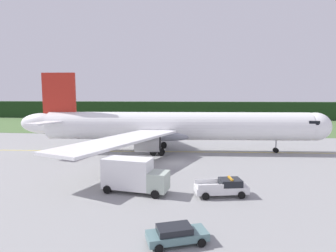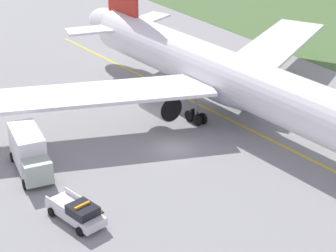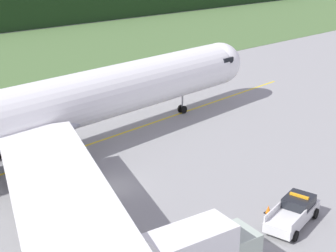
# 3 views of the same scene
# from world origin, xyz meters

# --- Properties ---
(ground) EXTENTS (320.00, 320.00, 0.00)m
(ground) POSITION_xyz_m (0.00, 0.00, 0.00)
(ground) COLOR gray
(taxiway_centerline_main) EXTENTS (76.15, 5.31, 0.01)m
(taxiway_centerline_main) POSITION_xyz_m (-0.49, 8.73, 0.00)
(taxiway_centerline_main) COLOR yellow
(taxiway_centerline_main) RESTS_ON ground
(airliner) EXTENTS (57.30, 48.90, 14.63)m
(airliner) POSITION_xyz_m (-1.31, 8.68, 4.70)
(airliner) COLOR white
(airliner) RESTS_ON ground
(ops_pickup_truck) EXTENTS (5.73, 3.09, 1.94)m
(ops_pickup_truck) POSITION_xyz_m (6.12, -13.29, 0.90)
(ops_pickup_truck) COLOR silver
(ops_pickup_truck) RESTS_ON ground
(apron_cone) EXTENTS (0.50, 0.50, 0.64)m
(apron_cone) POSITION_xyz_m (5.95, -11.25, 0.31)
(apron_cone) COLOR black
(apron_cone) RESTS_ON ground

